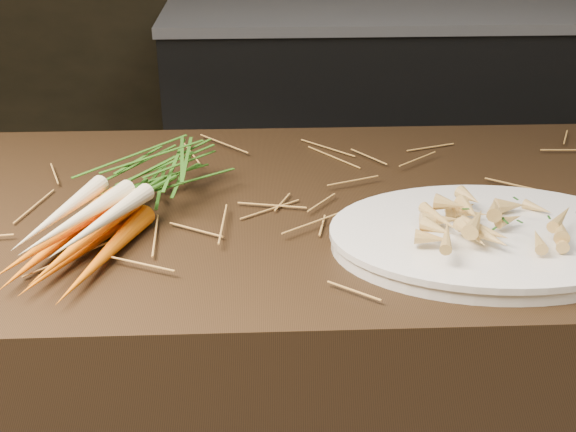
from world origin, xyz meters
The scene contains 6 objects.
main_counter centered at (0.00, 0.30, 0.45)m, with size 2.40×0.70×0.90m, color black.
back_counter centered at (0.30, 2.18, 0.42)m, with size 1.82×0.62×0.84m.
straw_bedding centered at (0.00, 0.30, 0.91)m, with size 1.40×0.60×0.02m, color #AB7E34, non-canonical shape.
root_veg_bunch centered at (-0.43, 0.25, 0.94)m, with size 0.30×0.47×0.09m.
serving_platter centered at (0.09, 0.14, 0.91)m, with size 0.45×0.30×0.02m, color white, non-canonical shape.
roasted_veg_heap centered at (0.09, 0.14, 0.95)m, with size 0.22×0.16×0.05m, color olive, non-canonical shape.
Camera 1 is at (-0.23, -0.75, 1.41)m, focal length 45.00 mm.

